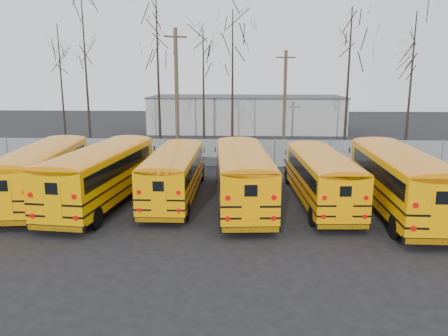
{
  "coord_description": "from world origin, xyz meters",
  "views": [
    {
      "loc": [
        1.69,
        -19.51,
        6.7
      ],
      "look_at": [
        0.65,
        3.94,
        1.6
      ],
      "focal_mm": 35.0,
      "sensor_mm": 36.0,
      "label": 1
    }
  ],
  "objects_px": {
    "bus_d": "(242,172)",
    "utility_pole_right": "(285,103)",
    "bus_c": "(174,171)",
    "bus_e": "(321,174)",
    "bus_a": "(43,169)",
    "bus_b": "(103,170)",
    "bus_f": "(398,176)",
    "utility_pole_left": "(177,93)"
  },
  "relations": [
    {
      "from": "bus_c",
      "to": "bus_e",
      "type": "xyz_separation_m",
      "value": [
        7.66,
        -0.5,
        0.01
      ]
    },
    {
      "from": "bus_d",
      "to": "bus_e",
      "type": "bearing_deg",
      "value": -0.3
    },
    {
      "from": "bus_f",
      "to": "bus_e",
      "type": "bearing_deg",
      "value": 163.97
    },
    {
      "from": "bus_e",
      "to": "utility_pole_left",
      "type": "xyz_separation_m",
      "value": [
        -9.32,
        12.87,
        3.57
      ]
    },
    {
      "from": "bus_b",
      "to": "utility_pole_left",
      "type": "xyz_separation_m",
      "value": [
        1.9,
        13.28,
        3.39
      ]
    },
    {
      "from": "bus_d",
      "to": "bus_a",
      "type": "bearing_deg",
      "value": 174.14
    },
    {
      "from": "bus_a",
      "to": "bus_e",
      "type": "bearing_deg",
      "value": -5.52
    },
    {
      "from": "bus_c",
      "to": "bus_a",
      "type": "bearing_deg",
      "value": -176.14
    },
    {
      "from": "bus_a",
      "to": "utility_pole_right",
      "type": "bearing_deg",
      "value": 39.5
    },
    {
      "from": "bus_c",
      "to": "bus_e",
      "type": "distance_m",
      "value": 7.67
    },
    {
      "from": "utility_pole_right",
      "to": "bus_d",
      "type": "bearing_deg",
      "value": -106.96
    },
    {
      "from": "bus_b",
      "to": "bus_c",
      "type": "relative_size",
      "value": 1.13
    },
    {
      "from": "bus_b",
      "to": "bus_e",
      "type": "height_order",
      "value": "bus_b"
    },
    {
      "from": "bus_b",
      "to": "utility_pole_left",
      "type": "height_order",
      "value": "utility_pole_left"
    },
    {
      "from": "utility_pole_right",
      "to": "bus_e",
      "type": "bearing_deg",
      "value": -90.8
    },
    {
      "from": "bus_c",
      "to": "bus_b",
      "type": "bearing_deg",
      "value": -165.92
    },
    {
      "from": "bus_d",
      "to": "bus_f",
      "type": "xyz_separation_m",
      "value": [
        7.56,
        -0.82,
        0.08
      ]
    },
    {
      "from": "utility_pole_left",
      "to": "bus_f",
      "type": "bearing_deg",
      "value": -71.22
    },
    {
      "from": "bus_f",
      "to": "utility_pole_right",
      "type": "relative_size",
      "value": 1.34
    },
    {
      "from": "bus_d",
      "to": "bus_e",
      "type": "xyz_separation_m",
      "value": [
        4.04,
        0.28,
        -0.13
      ]
    },
    {
      "from": "bus_a",
      "to": "bus_c",
      "type": "xyz_separation_m",
      "value": [
        6.91,
        0.47,
        -0.14
      ]
    },
    {
      "from": "bus_a",
      "to": "bus_c",
      "type": "distance_m",
      "value": 6.93
    },
    {
      "from": "bus_a",
      "to": "utility_pole_left",
      "type": "distance_m",
      "value": 14.3
    },
    {
      "from": "bus_c",
      "to": "utility_pole_right",
      "type": "height_order",
      "value": "utility_pole_right"
    },
    {
      "from": "bus_e",
      "to": "bus_f",
      "type": "distance_m",
      "value": 3.69
    },
    {
      "from": "bus_c",
      "to": "bus_f",
      "type": "bearing_deg",
      "value": -8.14
    },
    {
      "from": "bus_e",
      "to": "utility_pole_right",
      "type": "xyz_separation_m",
      "value": [
        -0.68,
        13.87,
        2.72
      ]
    },
    {
      "from": "bus_b",
      "to": "bus_c",
      "type": "distance_m",
      "value": 3.68
    },
    {
      "from": "bus_d",
      "to": "bus_e",
      "type": "relative_size",
      "value": 1.08
    },
    {
      "from": "bus_c",
      "to": "utility_pole_left",
      "type": "height_order",
      "value": "utility_pole_left"
    },
    {
      "from": "bus_e",
      "to": "bus_f",
      "type": "bearing_deg",
      "value": -20.13
    },
    {
      "from": "bus_b",
      "to": "bus_d",
      "type": "bearing_deg",
      "value": 6.94
    },
    {
      "from": "bus_b",
      "to": "utility_pole_right",
      "type": "distance_m",
      "value": 17.92
    },
    {
      "from": "bus_f",
      "to": "utility_pole_right",
      "type": "xyz_separation_m",
      "value": [
        -4.2,
        14.96,
        2.51
      ]
    },
    {
      "from": "bus_d",
      "to": "utility_pole_right",
      "type": "distance_m",
      "value": 14.77
    },
    {
      "from": "bus_b",
      "to": "bus_d",
      "type": "xyz_separation_m",
      "value": [
        7.18,
        0.13,
        -0.04
      ]
    },
    {
      "from": "bus_f",
      "to": "utility_pole_left",
      "type": "distance_m",
      "value": 19.27
    },
    {
      "from": "bus_a",
      "to": "bus_b",
      "type": "bearing_deg",
      "value": -12.68
    },
    {
      "from": "bus_c",
      "to": "bus_d",
      "type": "bearing_deg",
      "value": -12.11
    },
    {
      "from": "utility_pole_left",
      "to": "bus_e",
      "type": "bearing_deg",
      "value": -77.91
    },
    {
      "from": "bus_c",
      "to": "bus_d",
      "type": "xyz_separation_m",
      "value": [
        3.62,
        -0.77,
        0.14
      ]
    },
    {
      "from": "bus_e",
      "to": "bus_b",
      "type": "bearing_deg",
      "value": 179.18
    }
  ]
}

